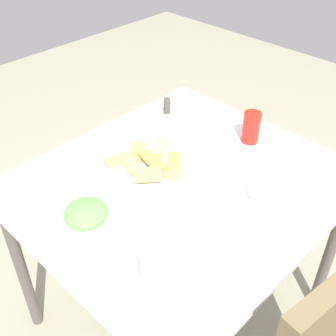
% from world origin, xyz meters
% --- Properties ---
extents(ground_plane, '(6.00, 6.00, 0.00)m').
position_xyz_m(ground_plane, '(0.00, 0.00, 0.00)').
color(ground_plane, gray).
extents(dining_table, '(1.04, 0.94, 0.75)m').
position_xyz_m(dining_table, '(0.00, 0.00, 0.67)').
color(dining_table, white).
rests_on(dining_table, ground_plane).
extents(pide_platter, '(0.30, 0.30, 0.04)m').
position_xyz_m(pide_platter, '(0.02, -0.13, 0.76)').
color(pide_platter, white).
rests_on(pide_platter, dining_table).
extents(salad_plate_greens, '(0.19, 0.19, 0.06)m').
position_xyz_m(salad_plate_greens, '(-0.12, 0.26, 0.77)').
color(salad_plate_greens, white).
rests_on(salad_plate_greens, dining_table).
extents(salad_plate_rice, '(0.24, 0.24, 0.06)m').
position_xyz_m(salad_plate_rice, '(0.34, -0.08, 0.77)').
color(salad_plate_rice, white).
rests_on(salad_plate_rice, dining_table).
extents(soda_can, '(0.09, 0.09, 0.12)m').
position_xyz_m(soda_can, '(-0.36, 0.02, 0.81)').
color(soda_can, red).
rests_on(soda_can, dining_table).
extents(drinking_glass, '(0.08, 0.08, 0.11)m').
position_xyz_m(drinking_glass, '(0.36, 0.25, 0.81)').
color(drinking_glass, silver).
rests_on(drinking_glass, dining_table).
extents(paper_napkin, '(0.14, 0.14, 0.00)m').
position_xyz_m(paper_napkin, '(0.16, 0.22, 0.75)').
color(paper_napkin, white).
rests_on(paper_napkin, dining_table).
extents(fork, '(0.18, 0.03, 0.00)m').
position_xyz_m(fork, '(0.16, 0.20, 0.76)').
color(fork, silver).
rests_on(fork, paper_napkin).
extents(spoon, '(0.18, 0.02, 0.00)m').
position_xyz_m(spoon, '(0.16, 0.24, 0.76)').
color(spoon, silver).
rests_on(spoon, paper_napkin).
extents(condiment_caddy, '(0.09, 0.09, 0.08)m').
position_xyz_m(condiment_caddy, '(-0.29, -0.34, 0.77)').
color(condiment_caddy, '#B2B2B7').
rests_on(condiment_caddy, dining_table).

